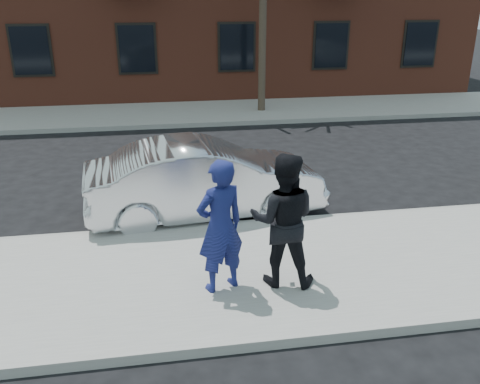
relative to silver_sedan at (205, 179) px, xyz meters
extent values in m
plane|color=black|center=(-1.58, -2.30, -0.77)|extent=(100.00, 100.00, 0.00)
cube|color=gray|center=(-1.58, -2.55, -0.69)|extent=(50.00, 3.50, 0.15)
cube|color=#999691|center=(-1.58, -0.75, -0.69)|extent=(50.00, 0.10, 0.15)
cube|color=gray|center=(-1.58, 8.95, -0.69)|extent=(50.00, 3.50, 0.15)
cube|color=#999691|center=(-1.58, 7.15, -0.69)|extent=(50.00, 0.10, 0.15)
cube|color=black|center=(2.32, 10.64, 1.43)|extent=(1.30, 0.06, 1.70)
cube|color=black|center=(9.92, 10.64, 1.43)|extent=(1.30, 0.06, 1.70)
cylinder|color=#36291F|center=(2.92, 8.70, 1.48)|extent=(0.26, 0.26, 4.20)
imported|color=silver|center=(0.00, 0.00, 0.00)|extent=(4.81, 2.12, 1.54)
imported|color=navy|center=(-0.08, -2.97, 0.38)|extent=(0.85, 0.71, 1.99)
cube|color=black|center=(-0.21, -2.78, 0.73)|extent=(0.11, 0.14, 0.08)
imported|color=black|center=(0.84, -2.94, 0.39)|extent=(1.15, 0.99, 2.02)
cube|color=black|center=(0.74, -2.73, 0.43)|extent=(0.08, 0.14, 0.06)
camera|label=1|loc=(-0.85, -9.39, 3.47)|focal=38.00mm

